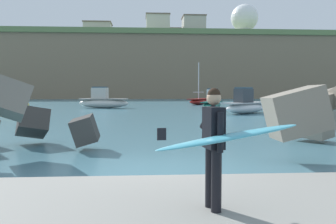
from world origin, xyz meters
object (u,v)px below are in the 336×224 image
(boat_mid_centre, at_px, (246,105))
(boat_mid_right, at_px, (0,104))
(boat_near_right, at_px, (200,101))
(station_building_central, at_px, (172,36))
(surfer_with_board, at_px, (219,140))
(boat_near_centre, at_px, (103,101))
(radar_dome, at_px, (244,21))
(boat_far_centre, at_px, (212,103))
(station_building_west, at_px, (158,27))
(boat_far_left, at_px, (298,99))
(station_building_east, at_px, (98,33))
(station_building_annex, at_px, (194,26))

(boat_mid_centre, bearing_deg, boat_mid_right, 164.03)
(boat_near_right, relative_size, station_building_central, 0.82)
(surfer_with_board, xyz_separation_m, boat_near_centre, (-5.50, 35.79, -0.52))
(radar_dome, bearing_deg, boat_mid_centre, -105.42)
(boat_near_centre, distance_m, boat_mid_right, 10.40)
(boat_near_right, relative_size, boat_far_centre, 1.03)
(boat_mid_right, relative_size, station_building_west, 0.91)
(surfer_with_board, xyz_separation_m, boat_far_left, (20.63, 44.65, -0.54))
(boat_mid_centre, relative_size, station_building_west, 0.69)
(station_building_west, distance_m, station_building_east, 20.22)
(boat_mid_right, height_order, station_building_annex, station_building_annex)
(boat_near_centre, distance_m, boat_mid_centre, 16.80)
(boat_near_right, xyz_separation_m, station_building_west, (-3.91, 47.60, 18.27))
(boat_near_centre, relative_size, boat_far_left, 1.00)
(boat_near_centre, relative_size, station_building_west, 0.80)
(boat_far_centre, relative_size, station_building_east, 0.70)
(station_building_west, distance_m, station_building_central, 12.51)
(boat_near_centre, height_order, boat_near_right, boat_near_right)
(station_building_central, height_order, station_building_east, station_building_east)
(surfer_with_board, height_order, boat_near_right, boat_near_right)
(boat_mid_right, bearing_deg, station_building_east, 89.18)
(boat_mid_centre, bearing_deg, boat_far_centre, 99.55)
(station_building_central, bearing_deg, station_building_east, -178.48)
(boat_near_right, xyz_separation_m, boat_far_centre, (-0.53, -11.74, 0.19))
(boat_mid_centre, height_order, boat_far_left, boat_mid_centre)
(boat_mid_right, relative_size, station_building_annex, 1.11)
(boat_near_centre, bearing_deg, boat_mid_centre, -38.73)
(boat_mid_right, height_order, radar_dome, radar_dome)
(boat_mid_centre, height_order, station_building_central, station_building_central)
(boat_near_right, bearing_deg, boat_far_left, -1.67)
(boat_mid_right, xyz_separation_m, station_building_east, (1.03, 71.92, 18.08))
(boat_near_centre, height_order, station_building_annex, station_building_annex)
(boat_mid_right, distance_m, station_building_annex, 66.25)
(boat_mid_right, bearing_deg, boat_far_centre, 4.12)
(boat_near_right, height_order, boat_mid_right, boat_mid_right)
(surfer_with_board, height_order, station_building_east, station_building_east)
(boat_mid_right, xyz_separation_m, station_building_central, (22.56, 72.49, 17.44))
(boat_mid_centre, distance_m, station_building_annex, 66.81)
(boat_near_centre, relative_size, radar_dome, 0.55)
(boat_far_centre, bearing_deg, surfer_with_board, -100.63)
(station_building_central, bearing_deg, station_building_annex, -72.81)
(radar_dome, bearing_deg, station_building_central, 166.76)
(boat_far_left, bearing_deg, radar_dome, 82.28)
(boat_mid_centre, xyz_separation_m, station_building_east, (-21.67, 78.41, 17.97))
(station_building_west, bearing_deg, radar_dome, 15.05)
(radar_dome, xyz_separation_m, station_building_east, (-42.12, 4.27, -3.17))
(boat_near_centre, bearing_deg, boat_near_right, 37.02)
(station_building_east, bearing_deg, boat_far_left, -59.56)
(boat_near_right, height_order, station_building_west, station_building_west)
(boat_far_centre, height_order, station_building_west, station_building_west)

